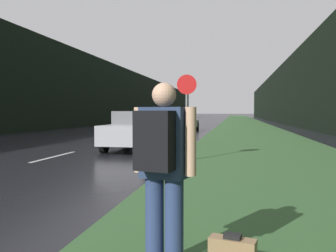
{
  "coord_description": "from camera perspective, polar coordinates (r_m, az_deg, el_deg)",
  "views": [
    {
      "loc": [
        6.07,
        1.22,
        1.53
      ],
      "look_at": [
        3.21,
        16.47,
        0.92
      ],
      "focal_mm": 38.0,
      "sensor_mm": 36.0,
      "label": 1
    }
  ],
  "objects": [
    {
      "name": "treeline_near_side",
      "position": [
        49.35,
        19.03,
        4.98
      ],
      "size": [
        2.0,
        140.0,
        7.94
      ],
      "primitive_type": "cube",
      "color": "black",
      "rests_on": "ground_plane"
    },
    {
      "name": "lane_stripe_d",
      "position": [
        19.25,
        -7.79,
        -2.31
      ],
      "size": [
        0.12,
        3.0,
        0.01
      ],
      "primitive_type": "cube",
      "color": "silver",
      "rests_on": "ground_plane"
    },
    {
      "name": "hitchhiker_with_backpack",
      "position": [
        3.31,
        -0.88,
        -6.39
      ],
      "size": [
        0.61,
        0.49,
        1.81
      ],
      "rotation": [
        0.0,
        0.0,
        -0.23
      ],
      "color": "navy",
      "rests_on": "ground_plane"
    },
    {
      "name": "car_oncoming",
      "position": [
        49.43,
        1.13,
        1.33
      ],
      "size": [
        1.85,
        4.29,
        1.4
      ],
      "color": "black",
      "rests_on": "ground_plane"
    },
    {
      "name": "car_passing_near",
      "position": [
        14.48,
        -5.27,
        -0.69
      ],
      "size": [
        1.85,
        4.27,
        1.56
      ],
      "rotation": [
        0.0,
        0.0,
        3.14
      ],
      "color": "#9E9EA3",
      "rests_on": "ground_plane"
    },
    {
      "name": "grass_verge",
      "position": [
        38.82,
        12.32,
        -0.03
      ],
      "size": [
        6.0,
        240.0,
        0.02
      ],
      "primitive_type": "cube",
      "color": "#33562D",
      "rests_on": "ground_plane"
    },
    {
      "name": "treeline_far_side",
      "position": [
        51.47,
        -7.83,
        4.86
      ],
      "size": [
        2.0,
        140.0,
        7.75
      ],
      "primitive_type": "cube",
      "color": "black",
      "rests_on": "ground_plane"
    },
    {
      "name": "stop_sign",
      "position": [
        11.0,
        3.01,
        2.64
      ],
      "size": [
        0.61,
        0.07,
        2.69
      ],
      "color": "slate",
      "rests_on": "ground_plane"
    },
    {
      "name": "lane_stripe_c",
      "position": [
        12.83,
        -17.75,
        -4.69
      ],
      "size": [
        0.12,
        3.0,
        0.01
      ],
      "primitive_type": "cube",
      "color": "silver",
      "rests_on": "ground_plane"
    },
    {
      "name": "car_passing_far",
      "position": [
        28.52,
        2.65,
        0.55
      ],
      "size": [
        2.03,
        4.37,
        1.29
      ],
      "rotation": [
        0.0,
        0.0,
        3.14
      ],
      "color": "#9E9EA3",
      "rests_on": "ground_plane"
    }
  ]
}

